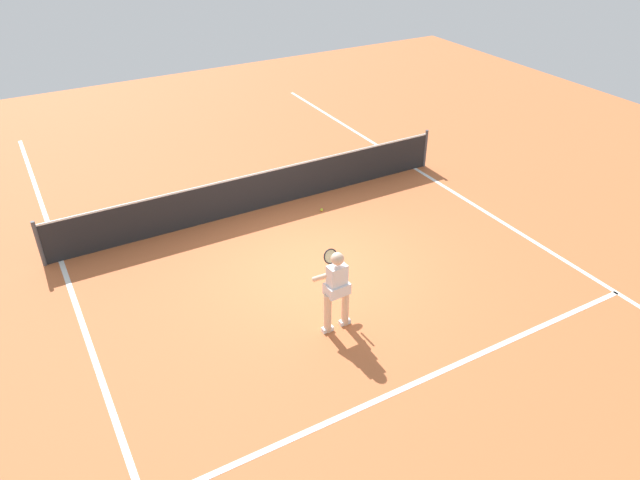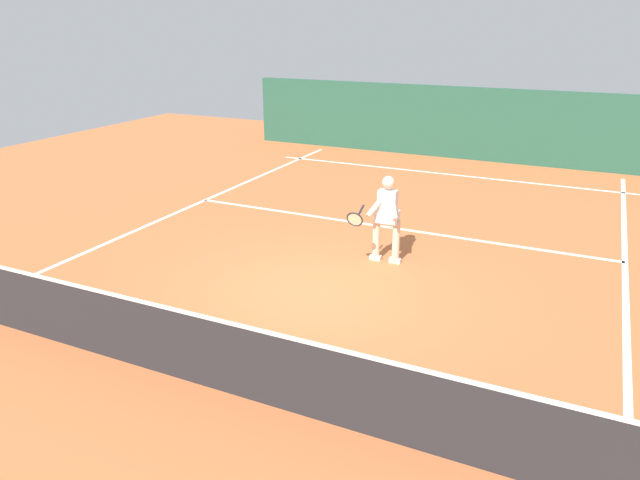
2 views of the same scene
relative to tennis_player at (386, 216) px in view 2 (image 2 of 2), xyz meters
name	(u,v)px [view 2 (image 2 of 2)]	position (x,y,z in m)	size (l,w,h in m)	color
ground_plane	(309,293)	(0.63, 1.74, -0.85)	(28.51, 28.51, 0.00)	#C66638
court_back_wall	(465,123)	(0.63, -8.93, 0.22)	(13.98, 0.24, 2.14)	#23513D
baseline_marking	(444,174)	(0.63, -6.73, -0.84)	(9.98, 0.10, 0.01)	white
service_line_marking	(384,227)	(0.63, -1.78, -0.84)	(8.98, 0.10, 0.01)	white
sideline_left_marking	(627,359)	(-3.86, 1.74, -0.84)	(0.10, 19.93, 0.01)	white
sideline_right_marking	(94,249)	(5.12, 1.74, -0.84)	(0.10, 19.93, 0.01)	white
court_net	(202,350)	(0.63, 4.50, -0.37)	(9.66, 0.08, 1.02)	#4C4C51
tennis_player	(386,216)	(0.00, 0.00, 0.00)	(0.76, 0.95, 1.55)	beige
tennis_ball_near	(168,331)	(1.81, 3.70, -0.81)	(0.07, 0.07, 0.07)	#D1E533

